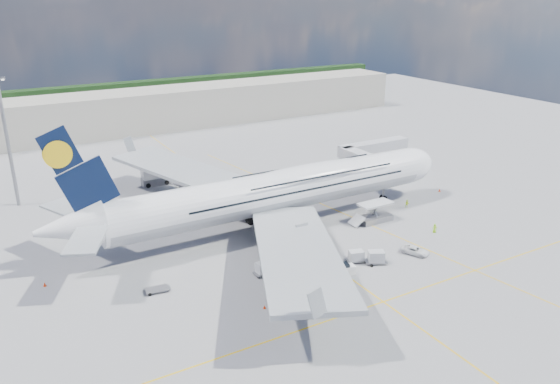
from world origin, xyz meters
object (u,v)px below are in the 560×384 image
cargo_loader (374,215)px  crew_loader (407,204)px  dolly_nose_far (376,257)px  crew_nose (376,207)px  cone_wing_right_inner (286,261)px  cone_wing_left_inner (222,217)px  cone_wing_left_outer (185,193)px  light_mast (8,141)px  cone_nose (440,190)px  jet_bridge (370,153)px  crew_wing (263,257)px  crew_tug (277,274)px  cone_wing_right_outer (265,307)px  dolly_row_c (287,294)px  dolly_back (157,289)px  baggage_tug (345,270)px  dolly_row_b (283,303)px  cone_tail (45,284)px  airliner (278,191)px  crew_van (435,228)px  catering_truck_inner (191,196)px  dolly_nose_near (356,256)px  dolly_row_a (264,268)px  service_van (415,251)px  catering_truck_outer (155,177)px

cargo_loader → crew_loader: 10.25m
dolly_nose_far → crew_loader: (20.51, 15.48, -0.31)m
crew_nose → cone_wing_right_inner: crew_nose is taller
cone_wing_left_inner → cone_wing_left_outer: cone_wing_left_outer is taller
light_mast → cone_nose: 88.32m
dolly_nose_far → jet_bridge: bearing=79.5°
crew_wing → cone_wing_left_outer: (0.21, 35.63, -0.66)m
crew_tug → crew_wing: bearing=99.4°
light_mast → crew_tug: bearing=-59.8°
light_mast → cone_wing_right_outer: (24.89, -58.28, -12.96)m
dolly_row_c → dolly_back: (-15.50, 10.27, 0.04)m
baggage_tug → crew_wing: baggage_tug is taller
dolly_row_b → crew_wing: crew_wing is taller
light_mast → cone_tail: 39.24m
airliner → crew_van: size_ratio=47.70×
cone_wing_right_inner → cone_wing_right_outer: 13.76m
catering_truck_inner → cone_wing_left_inner: 10.47m
dolly_nose_near → dolly_row_a: bearing=-177.2°
service_van → dolly_row_a: bearing=140.6°
crew_nose → crew_loader: 6.62m
catering_truck_outer → cone_tail: bearing=-129.1°
light_mast → dolly_row_c: (29.17, -56.97, -12.87)m
catering_truck_inner → dolly_nose_far: bearing=-79.3°
cone_wing_right_inner → catering_truck_inner: bearing=96.7°
dolly_row_a → dolly_row_b: bearing=-105.1°
light_mast → dolly_back: light_mast is taller
light_mast → cone_wing_right_inner: 60.54m
dolly_row_b → cone_nose: bearing=35.4°
crew_wing → crew_tug: 5.69m
crew_nose → dolly_row_c: bearing=163.3°
service_van → crew_nose: crew_nose is taller
light_mast → crew_tug: (30.29, -52.08, -12.37)m
dolly_row_b → cone_wing_right_inner: cone_wing_right_inner is taller
crew_loader → cone_wing_left_outer: 46.16m
dolly_nose_far → cone_nose: size_ratio=5.92×
catering_truck_inner → cone_nose: (48.86, -20.02, -1.33)m
cone_wing_left_outer → crew_loader: bearing=-39.4°
service_van → crew_tug: size_ratio=2.71×
dolly_nose_near → catering_truck_outer: (-16.09, 51.72, 0.73)m
dolly_nose_far → crew_van: dolly_nose_far is taller
catering_truck_outer → crew_loader: (39.03, -38.19, -0.94)m
jet_bridge → crew_nose: jet_bridge is taller
jet_bridge → dolly_row_b: jet_bridge is taller
baggage_tug → service_van: bearing=9.8°
dolly_row_a → dolly_row_b: (-1.79, -8.87, -0.74)m
crew_wing → crew_loader: bearing=-67.1°
catering_truck_outer → airliner: bearing=-70.0°
crew_van → dolly_nose_far: bearing=50.7°
dolly_row_b → cone_wing_right_outer: 2.70m
cone_nose → crew_tug: bearing=-162.4°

